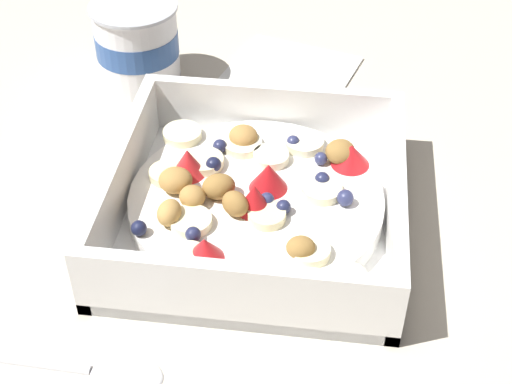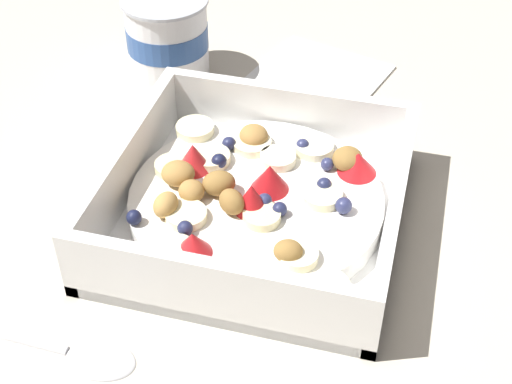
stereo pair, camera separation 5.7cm
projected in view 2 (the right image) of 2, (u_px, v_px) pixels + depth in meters
ground_plane at (227, 231)px, 0.58m from camera, size 2.40×2.40×0.00m
fruit_bowl at (255, 201)px, 0.57m from camera, size 0.22×0.22×0.06m
spoon at (63, 347)px, 0.49m from camera, size 0.03×0.17×0.01m
yogurt_cup at (167, 37)px, 0.72m from camera, size 0.08×0.08×0.08m
folded_napkin at (316, 77)px, 0.74m from camera, size 0.15×0.15×0.01m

